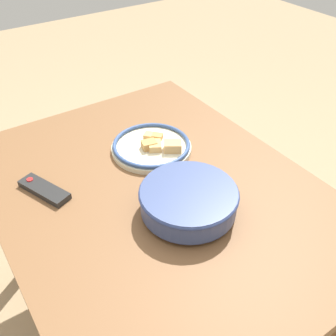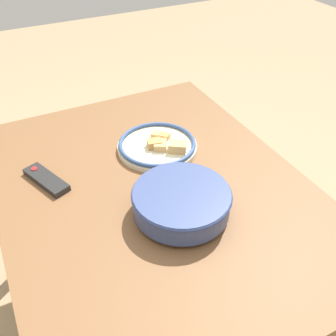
% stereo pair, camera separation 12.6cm
% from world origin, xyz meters
% --- Properties ---
extents(ground_plane, '(8.00, 8.00, 0.00)m').
position_xyz_m(ground_plane, '(0.00, 0.00, 0.00)').
color(ground_plane, '#9E8460').
extents(dining_table, '(1.23, 0.94, 0.72)m').
position_xyz_m(dining_table, '(0.00, 0.00, 0.64)').
color(dining_table, brown).
rests_on(dining_table, ground_plane).
extents(noodle_bowl, '(0.29, 0.29, 0.08)m').
position_xyz_m(noodle_bowl, '(-0.14, -0.02, 0.77)').
color(noodle_bowl, '#384775').
rests_on(noodle_bowl, dining_table).
extents(food_plate, '(0.28, 0.28, 0.05)m').
position_xyz_m(food_plate, '(0.18, -0.10, 0.74)').
color(food_plate, beige).
rests_on(food_plate, dining_table).
extents(tv_remote, '(0.19, 0.12, 0.02)m').
position_xyz_m(tv_remote, '(0.18, 0.30, 0.73)').
color(tv_remote, black).
rests_on(tv_remote, dining_table).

